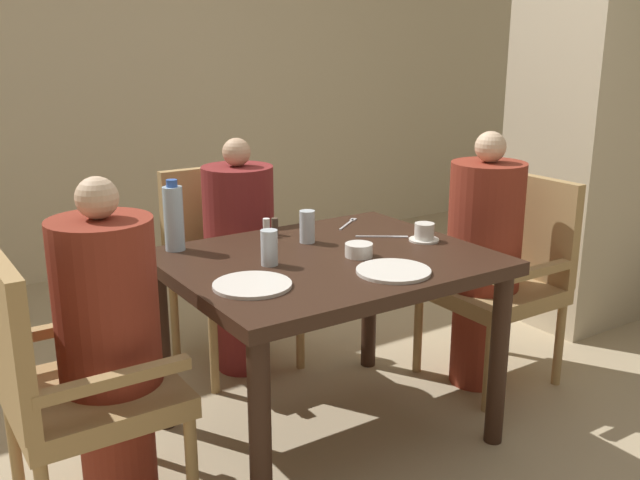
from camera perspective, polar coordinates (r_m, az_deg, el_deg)
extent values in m
plane|color=tan|center=(2.94, 0.51, -15.17)|extent=(16.00, 16.00, 0.00)
cube|color=beige|center=(4.85, -16.98, 13.85)|extent=(8.00, 0.06, 2.80)
cube|color=beige|center=(4.03, 20.62, 12.54)|extent=(0.57, 0.57, 2.70)
cube|color=#331E14|center=(2.64, 0.55, -1.79)|extent=(1.14, 0.93, 0.05)
cylinder|color=#331E14|center=(2.24, -4.80, -15.73)|extent=(0.07, 0.07, 0.69)
cylinder|color=#331E14|center=(2.81, 14.09, -9.29)|extent=(0.07, 0.07, 0.69)
cylinder|color=#331E14|center=(2.90, -12.57, -8.39)|extent=(0.07, 0.07, 0.69)
cylinder|color=#331E14|center=(3.36, 3.96, -4.59)|extent=(0.07, 0.07, 0.69)
cube|color=#A88451|center=(2.42, -17.56, -11.81)|extent=(0.50, 0.50, 0.07)
cube|color=#A88451|center=(2.27, -23.78, -6.90)|extent=(0.05, 0.50, 0.46)
cube|color=#A88451|center=(2.56, -19.32, -6.56)|extent=(0.45, 0.04, 0.04)
cube|color=#A88451|center=(2.15, -16.13, -10.70)|extent=(0.45, 0.04, 0.04)
cylinder|color=#A88451|center=(2.77, -13.96, -13.18)|extent=(0.04, 0.04, 0.39)
cylinder|color=#A88451|center=(2.41, -10.19, -17.72)|extent=(0.04, 0.04, 0.39)
cylinder|color=#A88451|center=(2.68, -23.23, -15.08)|extent=(0.04, 0.04, 0.39)
cylinder|color=maroon|center=(2.52, -15.83, -15.46)|extent=(0.24, 0.24, 0.46)
cylinder|color=maroon|center=(2.31, -16.75, -4.83)|extent=(0.32, 0.32, 0.54)
sphere|color=beige|center=(2.22, -17.43, 3.24)|extent=(0.13, 0.13, 0.13)
cube|color=#A88451|center=(3.37, -6.83, -3.13)|extent=(0.50, 0.50, 0.07)
cube|color=#A88451|center=(3.50, -8.68, 2.06)|extent=(0.50, 0.05, 0.46)
cube|color=#A88451|center=(3.43, -3.45, -0.01)|extent=(0.04, 0.45, 0.04)
cube|color=#A88451|center=(3.24, -10.59, -1.24)|extent=(0.04, 0.45, 0.04)
cylinder|color=#A88451|center=(3.37, -1.59, -7.19)|extent=(0.04, 0.04, 0.39)
cylinder|color=#A88451|center=(3.18, -8.49, -8.83)|extent=(0.04, 0.04, 0.39)
cylinder|color=#A88451|center=(3.73, -5.20, -4.93)|extent=(0.04, 0.04, 0.39)
cylinder|color=#A88451|center=(3.56, -11.54, -6.24)|extent=(0.04, 0.04, 0.39)
cylinder|color=maroon|center=(3.39, -6.26, -6.51)|extent=(0.24, 0.24, 0.46)
cylinder|color=maroon|center=(3.24, -6.52, 1.43)|extent=(0.32, 0.32, 0.51)
sphere|color=tan|center=(3.18, -6.70, 6.99)|extent=(0.13, 0.13, 0.13)
cube|color=#A88451|center=(3.29, 13.48, -4.00)|extent=(0.50, 0.50, 0.07)
cube|color=#A88451|center=(3.38, 16.49, 1.07)|extent=(0.05, 0.50, 0.46)
cube|color=#A88451|center=(3.09, 16.77, -2.46)|extent=(0.45, 0.04, 0.04)
cube|color=#A88451|center=(3.39, 10.82, -0.45)|extent=(0.45, 0.04, 0.04)
cylinder|color=#A88451|center=(3.08, 13.34, -9.97)|extent=(0.04, 0.04, 0.39)
cylinder|color=#A88451|center=(3.37, 7.85, -7.36)|extent=(0.04, 0.04, 0.39)
cylinder|color=#A88451|center=(3.40, 18.58, -7.90)|extent=(0.04, 0.04, 0.39)
cylinder|color=#A88451|center=(3.66, 13.14, -5.73)|extent=(0.04, 0.04, 0.39)
cylinder|color=maroon|center=(3.31, 12.54, -7.36)|extent=(0.24, 0.24, 0.46)
cylinder|color=maroon|center=(3.15, 13.09, 1.11)|extent=(0.32, 0.32, 0.55)
sphere|color=beige|center=(3.09, 13.48, 7.26)|extent=(0.13, 0.13, 0.13)
cylinder|color=white|center=(2.46, 5.90, -2.48)|extent=(0.26, 0.26, 0.01)
cylinder|color=white|center=(2.32, -5.44, -3.60)|extent=(0.26, 0.26, 0.01)
cylinder|color=white|center=(2.86, 8.32, 0.02)|extent=(0.12, 0.12, 0.01)
cylinder|color=white|center=(2.85, 8.35, 0.71)|extent=(0.08, 0.08, 0.06)
cylinder|color=white|center=(2.63, 3.13, -0.80)|extent=(0.10, 0.10, 0.05)
cylinder|color=silver|center=(2.73, -11.62, 1.68)|extent=(0.07, 0.07, 0.24)
cylinder|color=#3359B2|center=(2.70, -11.78, 4.47)|extent=(0.04, 0.04, 0.03)
cylinder|color=silver|center=(2.52, -4.08, -0.61)|extent=(0.06, 0.06, 0.13)
cylinder|color=silver|center=(2.79, -1.03, 1.08)|extent=(0.06, 0.06, 0.13)
cylinder|color=white|center=(2.89, -4.31, 1.01)|extent=(0.03, 0.03, 0.07)
cylinder|color=#4C3D2D|center=(2.91, -3.63, 1.09)|extent=(0.03, 0.03, 0.07)
cube|color=silver|center=(3.07, 2.15, 1.25)|extent=(0.15, 0.12, 0.00)
cube|color=silver|center=(3.15, 2.67, 1.64)|extent=(0.04, 0.04, 0.00)
cube|color=silver|center=(2.89, 4.66, 0.28)|extent=(0.16, 0.11, 0.00)
cube|color=silver|center=(2.90, 6.46, 0.27)|extent=(0.06, 0.05, 0.00)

